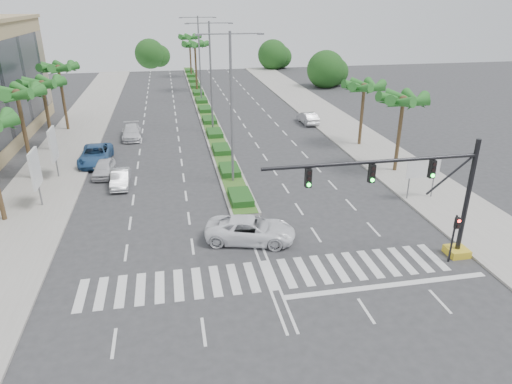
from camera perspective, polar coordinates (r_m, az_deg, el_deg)
The scene contains 26 objects.
ground at distance 25.79m, azimuth 1.68°, elevation -10.34°, with size 160.00×160.00×0.00m, color #333335.
footpath_right at distance 47.75m, azimuth 14.45°, elevation 5.13°, with size 6.00×120.00×0.15m, color gray.
footpath_left at distance 44.58m, azimuth -23.81°, elevation 2.58°, with size 6.00×120.00×0.15m, color gray.
median at distance 67.65m, azimuth -6.74°, elevation 10.89°, with size 2.20×75.00×0.20m, color gray.
median_grass at distance 67.63m, azimuth -6.75°, elevation 10.99°, with size 1.80×75.00×0.04m, color #355B1F.
signal_gantry at distance 27.46m, azimuth 21.02°, elevation -1.58°, with size 12.60×1.20×7.20m.
pedestrian_signal at distance 28.25m, azimuth 23.61°, elevation -4.51°, with size 0.28×0.36×3.00m.
direction_sign at distance 36.24m, azimuth 20.17°, elevation 2.70°, with size 2.70×0.11×3.40m.
billboard_near at distance 36.17m, azimuth -25.88°, elevation 2.59°, with size 0.18×2.10×4.35m.
billboard_far at distance 41.72m, azimuth -24.03°, elevation 5.42°, with size 0.18×2.10×4.35m.
palm_left_mid at distance 41.32m, azimuth -27.69°, elevation 10.57°, with size 4.57×4.68×7.95m.
palm_left_far at distance 49.03m, azimuth -25.16°, elevation 11.92°, with size 4.57×4.68×7.35m.
palm_left_end at distance 56.69m, azimuth -23.46°, elevation 13.84°, with size 4.57×4.68×7.75m.
palm_right_near at distance 40.76m, azimuth 17.92°, elevation 10.67°, with size 4.57×4.68×7.05m.
palm_right_far at distance 47.85m, azimuth 13.37°, elevation 12.50°, with size 4.57×4.68×6.75m.
palm_median_a at distance 76.47m, azimuth -7.65°, elevation 17.61°, with size 4.57×4.68×8.05m.
palm_median_b at distance 91.39m, azimuth -8.32°, elevation 18.44°, with size 4.57×4.68×8.05m.
streetlight_near at distance 36.08m, azimuth -3.10°, elevation 11.22°, with size 5.10×0.25×12.00m.
streetlight_mid at distance 51.75m, azimuth -5.68°, elevation 14.75°, with size 5.10×0.25×12.00m.
streetlight_far at distance 67.57m, azimuth -7.09°, elevation 16.63°, with size 5.10×0.25×12.00m.
car_parked_a at distance 41.52m, azimuth -18.48°, elevation 2.84°, with size 1.60×3.98×1.36m, color silver.
car_parked_b at distance 38.79m, azimuth -16.58°, elevation 1.64°, with size 1.39×3.99×1.31m, color silver.
car_parked_c at distance 44.96m, azimuth -19.41°, elevation 4.41°, with size 2.69×5.84×1.62m, color #2F5A8F.
car_parked_d at distance 52.09m, azimuth -15.29°, elevation 7.24°, with size 1.99×4.89×1.42m, color silver.
car_crossing at distance 28.76m, azimuth -0.68°, elevation -4.74°, with size 2.60×5.64×1.57m, color white.
car_right at distance 56.81m, azimuth 6.47°, elevation 9.20°, with size 1.53×4.38×1.44m, color #BCBBC0.
Camera 1 is at (-4.82, -20.99, 14.20)m, focal length 32.00 mm.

